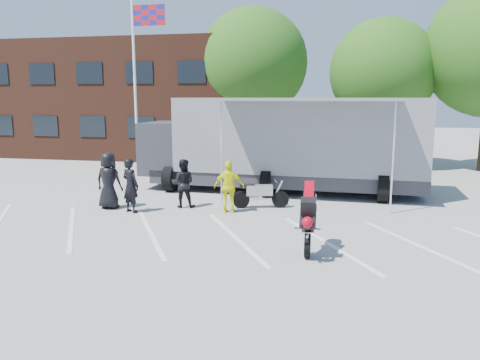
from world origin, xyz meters
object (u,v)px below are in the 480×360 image
(tree_mid, at_px, (383,72))
(transporter_truck, at_px, (285,191))
(parked_motorcycle, at_px, (261,208))
(spectator_hivis, at_px, (229,187))
(stunt_bike_rider, at_px, (308,249))
(spectator_leather_b, at_px, (131,186))
(spectator_leather_c, at_px, (183,183))
(tree_left, at_px, (253,63))
(spectator_leather_a, at_px, (109,181))
(flagpole, at_px, (139,67))

(tree_mid, relative_size, transporter_truck, 0.67)
(parked_motorcycle, relative_size, spectator_hivis, 1.15)
(tree_mid, xyz_separation_m, stunt_bike_rider, (-2.83, -14.64, -4.94))
(spectator_leather_b, xyz_separation_m, spectator_leather_c, (1.42, 1.03, -0.06))
(tree_left, bearing_deg, tree_mid, -8.13)
(tree_left, height_order, spectator_leather_a, tree_left)
(parked_motorcycle, height_order, stunt_bike_rider, stunt_bike_rider)
(tree_mid, relative_size, spectator_leather_a, 4.09)
(stunt_bike_rider, distance_m, spectator_hivis, 4.32)
(parked_motorcycle, bearing_deg, transporter_truck, -24.45)
(spectator_leather_a, relative_size, spectator_leather_b, 1.07)
(flagpole, relative_size, spectator_leather_c, 4.90)
(flagpole, xyz_separation_m, stunt_bike_rider, (8.42, -9.64, -5.05))
(tree_mid, distance_m, spectator_leather_c, 13.79)
(parked_motorcycle, height_order, spectator_leather_b, spectator_leather_b)
(flagpole, height_order, spectator_leather_a, flagpole)
(tree_left, distance_m, spectator_leather_b, 13.93)
(stunt_bike_rider, bearing_deg, spectator_hivis, 128.25)
(stunt_bike_rider, distance_m, spectator_leather_b, 6.45)
(flagpole, xyz_separation_m, tree_left, (4.24, 6.00, 0.51))
(flagpole, relative_size, spectator_hivis, 4.77)
(transporter_truck, bearing_deg, stunt_bike_rider, -76.89)
(transporter_truck, distance_m, spectator_leather_a, 6.83)
(transporter_truck, height_order, spectator_leather_a, spectator_leather_a)
(transporter_truck, bearing_deg, parked_motorcycle, -97.09)
(parked_motorcycle, bearing_deg, stunt_bike_rider, -170.81)
(spectator_leather_c, bearing_deg, tree_mid, -132.04)
(flagpole, xyz_separation_m, spectator_leather_b, (2.59, -7.01, -4.18))
(flagpole, bearing_deg, stunt_bike_rider, -48.89)
(spectator_leather_a, height_order, spectator_leather_c, spectator_leather_a)
(transporter_truck, distance_m, spectator_hivis, 4.11)
(stunt_bike_rider, xyz_separation_m, spectator_leather_c, (-4.41, 3.66, 0.82))
(flagpole, xyz_separation_m, spectator_leather_c, (4.01, -5.99, -4.24))
(flagpole, height_order, spectator_hivis, flagpole)
(spectator_leather_c, bearing_deg, tree_left, -99.80)
(spectator_leather_b, bearing_deg, flagpole, -46.42)
(tree_left, xyz_separation_m, spectator_leather_a, (-2.59, -12.65, -4.63))
(tree_mid, xyz_separation_m, transporter_truck, (-4.16, -7.62, -4.94))
(tree_left, bearing_deg, spectator_hivis, -83.34)
(stunt_bike_rider, distance_m, spectator_leather_a, 7.46)
(spectator_leather_a, xyz_separation_m, spectator_leather_b, (0.94, -0.36, -0.06))
(tree_mid, distance_m, parked_motorcycle, 12.57)
(tree_mid, xyz_separation_m, spectator_leather_c, (-7.24, -10.99, -4.13))
(transporter_truck, xyz_separation_m, parked_motorcycle, (-0.49, -2.96, 0.00))
(parked_motorcycle, bearing_deg, tree_mid, -38.76)
(tree_mid, height_order, spectator_hivis, tree_mid)
(tree_mid, relative_size, parked_motorcycle, 3.98)
(parked_motorcycle, bearing_deg, flagpole, 34.75)
(transporter_truck, distance_m, stunt_bike_rider, 7.15)
(spectator_hivis, bearing_deg, spectator_leather_b, 1.40)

